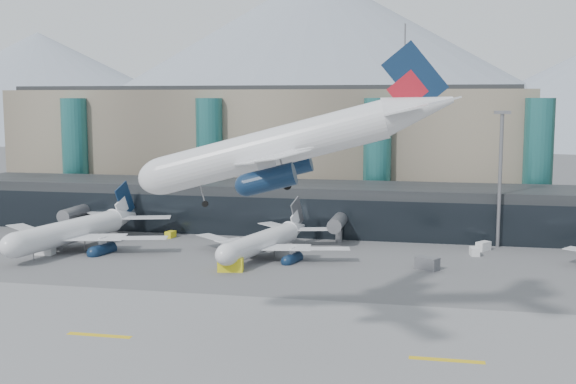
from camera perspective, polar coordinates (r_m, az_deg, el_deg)
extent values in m
plane|color=#515154|center=(96.68, 0.24, -9.28)|extent=(900.00, 900.00, 0.00)
cube|color=slate|center=(82.75, -1.88, -12.17)|extent=(400.00, 40.00, 0.04)
cube|color=gold|center=(89.36, -14.68, -10.90)|extent=(8.00, 1.00, 0.02)
cube|color=gold|center=(80.67, 12.43, -12.84)|extent=(8.00, 1.00, 0.02)
cube|color=black|center=(151.64, 4.62, -1.30)|extent=(170.00, 18.00, 10.00)
cube|color=black|center=(143.08, 4.17, -2.21)|extent=(170.00, 0.40, 8.00)
cylinder|color=slate|center=(157.91, -16.14, -1.51)|extent=(2.80, 14.00, 2.80)
cube|color=slate|center=(158.38, -16.10, -2.58)|extent=(1.20, 1.20, 2.40)
cylinder|color=slate|center=(140.99, 4.06, -2.27)|extent=(2.80, 14.00, 2.80)
cube|color=slate|center=(141.52, 4.05, -3.47)|extent=(1.20, 1.20, 2.40)
cube|color=gray|center=(186.39, -1.77, 3.42)|extent=(130.00, 30.00, 30.00)
cube|color=black|center=(185.98, -1.79, 8.19)|extent=(123.50, 28.00, 1.00)
cylinder|color=#256968|center=(187.54, -16.46, 2.84)|extent=(6.40, 6.40, 28.00)
cylinder|color=#256968|center=(173.80, -6.22, 2.77)|extent=(6.40, 6.40, 28.00)
cylinder|color=#256968|center=(165.91, 7.05, 2.54)|extent=(6.40, 6.40, 28.00)
cylinder|color=#256968|center=(166.76, 19.14, 2.22)|extent=(6.40, 6.40, 28.00)
cylinder|color=slate|center=(181.31, 9.20, 10.49)|extent=(0.40, 0.40, 16.00)
cone|color=gray|center=(547.09, -19.05, 7.94)|extent=(320.00, 320.00, 75.00)
cone|color=gray|center=(478.09, 2.32, 10.57)|extent=(400.00, 400.00, 110.00)
cylinder|color=slate|center=(140.10, 16.40, 0.82)|extent=(0.70, 0.70, 25.00)
cube|color=slate|center=(139.31, 16.59, 6.05)|extent=(3.00, 1.20, 0.60)
cylinder|color=silver|center=(79.09, 0.02, 4.82)|extent=(25.85, 5.65, 4.25)
ellipsoid|color=silver|center=(81.99, -8.92, 4.82)|extent=(6.18, 4.57, 4.25)
cone|color=silver|center=(78.34, 12.07, 4.80)|extent=(7.55, 4.65, 4.25)
cube|color=silver|center=(69.81, 0.38, 3.92)|extent=(14.14, 19.10, 0.21)
cylinder|color=#0E223F|center=(72.36, -0.52, 2.32)|extent=(5.25, 2.62, 2.34)
cube|color=silver|center=(73.22, 12.31, 4.79)|extent=(8.07, 10.05, 0.17)
cube|color=silver|center=(87.96, 2.09, 4.61)|extent=(12.60, 19.33, 0.21)
cylinder|color=#0E223F|center=(86.09, 0.95, 3.11)|extent=(5.25, 2.62, 2.34)
cube|color=silver|center=(83.45, 11.87, 5.09)|extent=(7.33, 10.19, 0.17)
cube|color=#0E223F|center=(78.30, 12.41, 7.28)|extent=(6.35, 0.60, 7.48)
cube|color=#A71421|center=(78.24, 11.57, 6.36)|extent=(4.26, 0.53, 4.09)
cylinder|color=slate|center=(81.08, -6.28, 2.89)|extent=(0.17, 0.17, 3.40)
cylinder|color=black|center=(81.21, -6.26, 1.84)|extent=(0.77, 0.31, 0.75)
cylinder|color=black|center=(76.72, 0.54, 1.56)|extent=(0.99, 0.43, 0.97)
cylinder|color=black|center=(81.75, 1.04, 1.92)|extent=(0.99, 0.43, 0.97)
cylinder|color=silver|center=(140.18, -16.34, -2.32)|extent=(9.48, 26.87, 4.39)
ellipsoid|color=silver|center=(130.37, -20.02, -3.17)|extent=(5.51, 6.89, 4.39)
cone|color=silver|center=(153.52, -12.32, -1.29)|extent=(5.79, 8.29, 4.39)
cube|color=silver|center=(136.06, -12.73, -2.80)|extent=(19.93, 10.76, 0.22)
cylinder|color=#0E223F|center=(136.60, -13.85, -3.75)|extent=(3.40, 5.67, 2.42)
cube|color=silver|center=(150.51, -10.67, -1.33)|extent=(10.52, 6.47, 0.18)
cube|color=silver|center=(147.81, -18.71, -2.21)|extent=(19.09, 16.39, 0.22)
cylinder|color=#0E223F|center=(145.58, -18.40, -3.23)|extent=(3.40, 5.67, 2.42)
cube|color=silver|center=(156.59, -13.91, -1.09)|extent=(10.03, 9.16, 0.18)
cube|color=#0E223F|center=(153.35, -12.27, 0.03)|extent=(1.54, 6.49, 7.74)
cube|color=silver|center=(152.60, -12.50, -0.51)|extent=(1.16, 4.37, 4.23)
cylinder|color=slate|center=(133.77, -18.81, -4.11)|extent=(0.18, 0.18, 3.52)
cylinder|color=black|center=(134.07, -18.78, -4.75)|extent=(0.43, 0.82, 0.78)
cylinder|color=black|center=(140.20, -15.14, -4.10)|extent=(0.58, 1.06, 1.00)
cylinder|color=black|center=(143.47, -16.80, -3.90)|extent=(0.58, 1.06, 1.00)
cylinder|color=silver|center=(127.46, -1.74, -3.33)|extent=(9.22, 22.33, 3.67)
ellipsoid|color=silver|center=(118.02, -4.30, -4.21)|extent=(4.86, 5.90, 3.67)
cone|color=silver|center=(139.91, 1.02, -2.30)|extent=(5.17, 7.05, 3.67)
cube|color=silver|center=(125.49, 1.79, -3.78)|extent=(16.51, 8.07, 0.18)
cylinder|color=#0E223F|center=(125.54, 0.75, -4.65)|extent=(3.08, 4.79, 2.02)
cube|color=silver|center=(138.06, 2.68, -2.36)|extent=(8.72, 4.95, 0.15)
cube|color=silver|center=(132.78, -4.43, -3.19)|extent=(15.58, 14.26, 0.18)
cylinder|color=#0E223F|center=(131.11, -3.99, -4.15)|extent=(3.08, 4.79, 2.02)
cube|color=silver|center=(141.82, -0.59, -2.09)|extent=(8.18, 7.91, 0.15)
cube|color=slate|center=(139.74, 1.08, -1.09)|extent=(1.62, 5.35, 6.45)
cube|color=silver|center=(139.06, 0.91, -1.59)|extent=(1.19, 3.61, 3.53)
cylinder|color=slate|center=(121.31, -3.48, -5.04)|extent=(0.15, 0.15, 2.93)
cylinder|color=black|center=(121.59, -3.48, -5.63)|extent=(0.39, 0.69, 0.65)
cylinder|color=black|center=(128.00, -0.66, -4.96)|extent=(0.53, 0.89, 0.84)
cylinder|color=black|center=(130.03, -2.39, -4.77)|extent=(0.53, 0.89, 0.84)
cube|color=silver|center=(136.78, -18.64, -4.33)|extent=(3.31, 1.90, 1.85)
cube|color=yellow|center=(147.41, -9.27, -3.33)|extent=(1.77, 2.49, 1.32)
cube|color=#525257|center=(120.57, 10.94, -5.56)|extent=(4.24, 3.58, 2.08)
cube|color=silver|center=(137.92, 15.18, -4.15)|extent=(2.98, 3.24, 1.65)
cube|color=#525257|center=(154.84, -15.96, -2.94)|extent=(3.18, 3.25, 1.66)
cube|color=silver|center=(133.24, 14.52, -4.57)|extent=(1.83, 2.70, 1.46)
cube|color=yellow|center=(117.66, -4.56, -5.72)|extent=(4.38, 2.79, 2.25)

